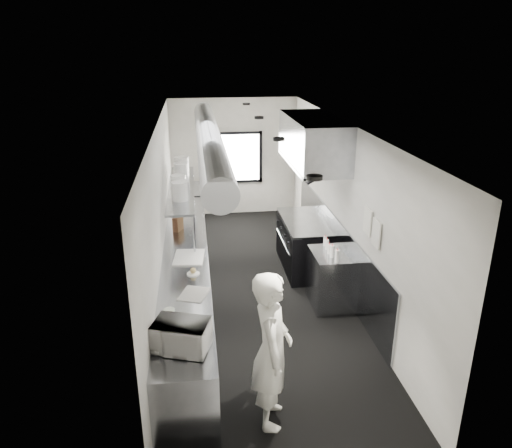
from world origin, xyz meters
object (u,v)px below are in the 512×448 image
object	(u,v)px
small_plate	(193,274)
plate_stack_c	(181,173)
range	(305,244)
squeeze_bottle_a	(337,256)
deli_tub_a	(166,338)
squeeze_bottle_b	(332,251)
plate_stack_b	(179,185)
plate_stack_a	(180,191)
pass_shelf	(182,189)
microwave	(181,336)
cutting_board	(189,257)
knife_block	(178,223)
bottle_station	(332,279)
plate_stack_d	(182,167)
squeeze_bottle_e	(325,241)
squeeze_bottle_c	(329,249)
line_cook	(272,350)
prep_counter	(187,282)
squeeze_bottle_d	(327,245)
deli_tub_b	(169,313)
far_work_table	(187,207)
exhaust_hood	(313,141)

from	to	relation	value
small_plate	plate_stack_c	bearing A→B (deg)	93.72
range	squeeze_bottle_a	bearing A→B (deg)	-87.71
range	deli_tub_a	world-z (taller)	deli_tub_a
squeeze_bottle_a	squeeze_bottle_b	distance (m)	0.18
deli_tub_a	plate_stack_b	xyz separation A→B (m)	(0.11, 3.38, 0.79)
plate_stack_a	squeeze_bottle_b	xyz separation A→B (m)	(2.28, -1.09, -0.72)
pass_shelf	range	distance (m)	2.49
squeeze_bottle_a	small_plate	bearing A→B (deg)	-176.50
microwave	cutting_board	size ratio (longest dim) A/B	0.92
pass_shelf	cutting_board	xyz separation A→B (m)	(0.10, -1.58, -0.63)
deli_tub_a	squeeze_bottle_a	xyz separation A→B (m)	(2.45, 1.78, 0.05)
small_plate	knife_block	size ratio (longest dim) A/B	0.73
bottle_station	plate_stack_d	xyz separation A→B (m)	(-2.34, 2.33, 1.32)
bottle_station	plate_stack_c	bearing A→B (deg)	138.99
squeeze_bottle_e	squeeze_bottle_c	bearing A→B (deg)	-93.95
line_cook	squeeze_bottle_c	size ratio (longest dim) A/B	11.43
prep_counter	plate_stack_a	distance (m)	1.47
squeeze_bottle_d	plate_stack_d	bearing A→B (deg)	136.30
plate_stack_a	squeeze_bottle_d	size ratio (longest dim) A/B	1.84
squeeze_bottle_a	squeeze_bottle_d	xyz separation A→B (m)	(-0.02, 0.49, -0.01)
deli_tub_b	squeeze_bottle_e	world-z (taller)	squeeze_bottle_e
squeeze_bottle_e	squeeze_bottle_a	bearing A→B (deg)	-88.76
knife_block	pass_shelf	bearing A→B (deg)	101.85
far_work_table	deli_tub_b	bearing A→B (deg)	-91.84
far_work_table	cutting_board	size ratio (longest dim) A/B	2.03
exhaust_hood	plate_stack_b	world-z (taller)	exhaust_hood
bottle_station	squeeze_bottle_c	world-z (taller)	squeeze_bottle_c
small_plate	squeeze_bottle_d	size ratio (longest dim) A/B	1.10
plate_stack_c	cutting_board	bearing A→B (deg)	-86.99
deli_tub_a	plate_stack_d	xyz separation A→B (m)	(0.15, 4.43, 0.82)
squeeze_bottle_d	squeeze_bottle_c	bearing A→B (deg)	-94.07
small_plate	deli_tub_a	bearing A→B (deg)	-100.65
microwave	deli_tub_a	bearing A→B (deg)	159.02
range	cutting_board	xyz separation A→B (m)	(-2.13, -1.28, 0.44)
plate_stack_b	squeeze_bottle_b	size ratio (longest dim) A/B	1.69
plate_stack_b	range	bearing A→B (deg)	3.09
range	plate_stack_c	distance (m)	2.65
plate_stack_d	squeeze_bottle_c	distance (m)	3.35
line_cook	squeeze_bottle_a	size ratio (longest dim) A/B	9.29
squeeze_bottle_d	bottle_station	bearing A→B (deg)	-67.05
microwave	bottle_station	bearing A→B (deg)	62.26
exhaust_hood	microwave	world-z (taller)	exhaust_hood
far_work_table	squeeze_bottle_c	world-z (taller)	squeeze_bottle_c
line_cook	squeeze_bottle_b	distance (m)	2.61
microwave	deli_tub_a	distance (m)	0.25
range	small_plate	xyz separation A→B (m)	(-2.07, -1.86, 0.44)
bottle_station	microwave	distance (m)	3.29
exhaust_hood	far_work_table	size ratio (longest dim) A/B	1.83
prep_counter	deli_tub_a	bearing A→B (deg)	-94.77
microwave	plate_stack_d	xyz separation A→B (m)	(-0.02, 4.58, 0.71)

